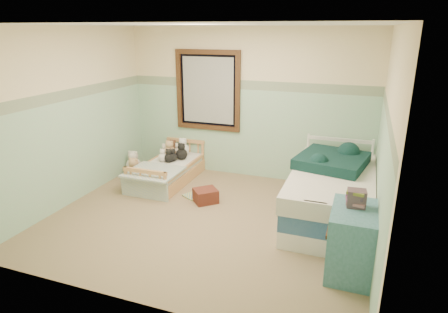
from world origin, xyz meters
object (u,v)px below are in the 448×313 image
(plush_floor_cream, at_px, (134,165))
(floor_book, at_px, (192,196))
(plush_floor_tan, at_px, (134,172))
(twin_bed_frame, at_px, (330,211))
(toddler_bed_frame, at_px, (168,176))
(red_pillow, at_px, (206,196))
(dresser, at_px, (351,241))

(plush_floor_cream, relative_size, floor_book, 1.06)
(plush_floor_cream, distance_m, plush_floor_tan, 0.32)
(twin_bed_frame, relative_size, floor_book, 7.73)
(toddler_bed_frame, distance_m, red_pillow, 1.08)
(twin_bed_frame, bearing_deg, plush_floor_cream, 170.16)
(twin_bed_frame, bearing_deg, red_pillow, -176.83)
(toddler_bed_frame, xyz_separation_m, plush_floor_cream, (-0.76, 0.14, 0.04))
(dresser, bearing_deg, twin_bed_frame, 104.96)
(floor_book, bearing_deg, twin_bed_frame, 29.64)
(toddler_bed_frame, distance_m, plush_floor_cream, 0.77)
(red_pillow, height_order, floor_book, red_pillow)
(plush_floor_tan, bearing_deg, toddler_bed_frame, 12.62)
(twin_bed_frame, xyz_separation_m, red_pillow, (-1.78, -0.10, -0.01))
(plush_floor_cream, distance_m, floor_book, 1.54)
(plush_floor_cream, height_order, red_pillow, plush_floor_cream)
(plush_floor_tan, relative_size, twin_bed_frame, 0.13)
(plush_floor_tan, bearing_deg, dresser, -22.78)
(dresser, bearing_deg, plush_floor_tan, 157.22)
(toddler_bed_frame, bearing_deg, plush_floor_cream, 169.65)
(toddler_bed_frame, relative_size, plush_floor_tan, 5.70)
(plush_floor_tan, bearing_deg, floor_book, -15.32)
(dresser, bearing_deg, floor_book, 153.61)
(red_pillow, bearing_deg, floor_book, 160.76)
(red_pillow, bearing_deg, toddler_bed_frame, 148.70)
(dresser, height_order, red_pillow, dresser)
(red_pillow, bearing_deg, dresser, -27.24)
(twin_bed_frame, bearing_deg, toddler_bed_frame, 170.30)
(twin_bed_frame, height_order, dresser, dresser)
(floor_book, bearing_deg, dresser, 3.11)
(floor_book, bearing_deg, red_pillow, 10.25)
(plush_floor_cream, xyz_separation_m, plush_floor_tan, (0.18, -0.27, -0.01))
(plush_floor_tan, height_order, red_pillow, plush_floor_tan)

